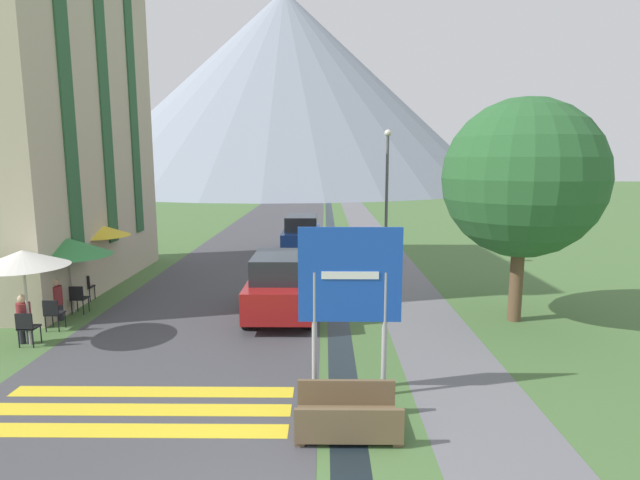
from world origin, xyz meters
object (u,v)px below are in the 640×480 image
hotel_building (22,88)px  cafe_umbrella_front_white (23,259)px  tree_by_path (523,179)px  parked_car_near (282,285)px  parked_car_far (302,234)px  streetlamp (387,188)px  cafe_chair_far_left (85,285)px  cafe_chair_near_right (53,312)px  person_standing_terrace (78,272)px  cafe_chair_middle (78,297)px  cafe_chair_far_right (80,285)px  cafe_umbrella_middle_green (69,247)px  person_seated_near (24,317)px  road_sign (350,288)px  cafe_chair_nearest (27,326)px  cafe_umbrella_rear_yellow (98,230)px  person_seated_far (56,297)px  footbridge (348,418)px

hotel_building → cafe_umbrella_front_white: bearing=-62.1°
hotel_building → tree_by_path: (15.52, -3.80, -2.88)m
parked_car_near → parked_car_far: 9.98m
streetlamp → tree_by_path: bearing=-67.3°
cafe_chair_far_left → cafe_chair_near_right: bearing=-100.5°
parked_car_far → person_standing_terrace: (-6.54, -8.80, 0.09)m
cafe_chair_middle → cafe_chair_far_left: (-0.43, 1.33, 0.00)m
cafe_chair_near_right → cafe_chair_far_right: bearing=75.5°
cafe_chair_near_right → tree_by_path: tree_by_path is taller
cafe_umbrella_middle_green → person_seated_near: (0.10, -2.54, -1.27)m
cafe_chair_far_left → road_sign: bearing=-58.4°
cafe_chair_far_right → person_standing_terrace: (0.15, -0.32, 0.49)m
cafe_chair_nearest → cafe_umbrella_front_white: cafe_umbrella_front_white is taller
cafe_chair_nearest → person_seated_near: (-0.17, 0.20, 0.17)m
road_sign → tree_by_path: bearing=43.2°
cafe_chair_near_right → person_standing_terrace: person_standing_terrace is taller
streetlamp → cafe_umbrella_front_white: bearing=-138.1°
parked_car_near → person_seated_near: size_ratio=3.16×
cafe_chair_far_right → streetlamp: size_ratio=0.15×
road_sign → cafe_chair_far_right: 10.59m
cafe_chair_far_right → person_seated_near: person_seated_near is taller
hotel_building → road_sign: bearing=-38.0°
cafe_chair_nearest → person_standing_terrace: bearing=107.5°
cafe_chair_near_right → cafe_umbrella_rear_yellow: 4.44m
road_sign → person_seated_far: road_sign is taller
cafe_umbrella_middle_green → person_seated_far: cafe_umbrella_middle_green is taller
cafe_chair_near_right → person_seated_far: person_seated_far is taller
person_standing_terrace → cafe_chair_far_left: bearing=73.4°
hotel_building → person_seated_far: bearing=-55.0°
cafe_chair_near_right → cafe_chair_nearest: size_ratio=1.00×
cafe_chair_near_right → parked_car_near: bearing=-15.1°
footbridge → cafe_chair_nearest: cafe_chair_nearest is taller
parked_car_far → person_standing_terrace: size_ratio=2.51×
parked_car_near → footbridge: bearing=-75.5°
road_sign → tree_by_path: size_ratio=0.53×
hotel_building → cafe_chair_far_left: size_ratio=15.01×
cafe_chair_far_left → person_seated_far: size_ratio=0.71×
parked_car_near → person_standing_terrace: size_ratio=2.26×
parked_car_near → person_seated_far: parked_car_near is taller
cafe_chair_nearest → cafe_umbrella_front_white: 1.62m
cafe_chair_near_right → cafe_chair_nearest: same height
parked_car_far → streetlamp: 5.66m
cafe_umbrella_front_white → cafe_umbrella_middle_green: bearing=95.3°
tree_by_path → parked_car_near: bearing=176.7°
cafe_chair_far_right → cafe_chair_far_left: 0.24m
person_seated_near → person_seated_far: bearing=95.3°
tree_by_path → person_standing_terrace: bearing=173.2°
cafe_umbrella_rear_yellow → cafe_chair_far_left: bearing=-86.2°
parked_car_near → tree_by_path: bearing=-3.3°
cafe_umbrella_rear_yellow → hotel_building: bearing=165.0°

